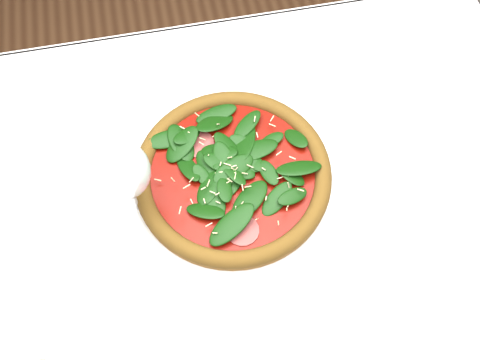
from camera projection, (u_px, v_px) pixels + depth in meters
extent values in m
plane|color=brown|center=(234.00, 308.00, 1.57)|extent=(6.00, 6.00, 0.00)
cube|color=white|center=(230.00, 204.00, 0.92)|extent=(1.20, 0.80, 0.04)
cylinder|color=#4F2F1F|center=(402.00, 115.00, 1.46)|extent=(0.06, 0.06, 0.71)
cube|color=white|center=(196.00, 61.00, 1.18)|extent=(1.20, 0.01, 0.22)
cylinder|color=silver|center=(233.00, 179.00, 0.92)|extent=(0.39, 0.39, 0.01)
torus|color=silver|center=(233.00, 178.00, 0.91)|extent=(0.39, 0.39, 0.01)
cylinder|color=olive|center=(233.00, 176.00, 0.91)|extent=(0.35, 0.35, 0.01)
torus|color=olive|center=(233.00, 173.00, 0.90)|extent=(0.35, 0.35, 0.03)
cylinder|color=#800404|center=(233.00, 173.00, 0.90)|extent=(0.29, 0.29, 0.00)
cylinder|color=#9B3E41|center=(233.00, 172.00, 0.89)|extent=(0.26, 0.26, 0.00)
ellipsoid|color=#103A0A|center=(233.00, 169.00, 0.88)|extent=(0.28, 0.28, 0.03)
cylinder|color=beige|center=(232.00, 167.00, 0.88)|extent=(0.26, 0.26, 0.00)
cylinder|color=white|center=(139.00, 211.00, 0.89)|extent=(0.07, 0.07, 0.00)
cylinder|color=white|center=(134.00, 198.00, 0.85)|extent=(0.01, 0.01, 0.10)
ellipsoid|color=white|center=(123.00, 170.00, 0.77)|extent=(0.08, 0.08, 0.11)
cylinder|color=silver|center=(365.00, 46.00, 1.05)|extent=(0.15, 0.15, 0.01)
torus|color=silver|center=(365.00, 44.00, 1.05)|extent=(0.15, 0.15, 0.01)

